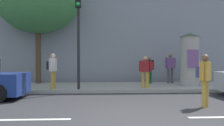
% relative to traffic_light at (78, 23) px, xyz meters
% --- Properties ---
extents(ground_plane, '(80.00, 80.00, 0.00)m').
position_rel_traffic_light_xyz_m(ground_plane, '(1.65, -5.24, -3.08)').
color(ground_plane, '#2B2B2D').
extents(sidewalk_curb, '(36.00, 4.00, 0.15)m').
position_rel_traffic_light_xyz_m(sidewalk_curb, '(1.65, 1.76, -3.01)').
color(sidewalk_curb, '#9E9B93').
rests_on(sidewalk_curb, ground_plane).
extents(lane_markings, '(25.80, 0.16, 0.01)m').
position_rel_traffic_light_xyz_m(lane_markings, '(1.65, -5.24, -3.08)').
color(lane_markings, silver).
rests_on(lane_markings, ground_plane).
extents(building_backdrop, '(36.00, 5.00, 9.94)m').
position_rel_traffic_light_xyz_m(building_backdrop, '(1.65, 6.76, 1.89)').
color(building_backdrop, gray).
rests_on(building_backdrop, ground_plane).
extents(traffic_light, '(0.24, 0.45, 4.36)m').
position_rel_traffic_light_xyz_m(traffic_light, '(0.00, 0.00, 0.00)').
color(traffic_light, black).
rests_on(traffic_light, sidewalk_curb).
extents(poster_column, '(1.04, 1.04, 2.69)m').
position_rel_traffic_light_xyz_m(poster_column, '(5.56, 1.52, -1.57)').
color(poster_column, '#9E9B93').
rests_on(poster_column, sidewalk_curb).
extents(pedestrian_in_dark_shirt, '(0.51, 0.51, 1.65)m').
position_rel_traffic_light_xyz_m(pedestrian_in_dark_shirt, '(4.17, -3.76, -2.10)').
color(pedestrian_in_dark_shirt, '#B78C33').
rests_on(pedestrian_in_dark_shirt, ground_plane).
extents(pedestrian_in_red_top, '(0.54, 0.42, 1.48)m').
position_rel_traffic_light_xyz_m(pedestrian_in_red_top, '(3.08, 0.49, -2.07)').
color(pedestrian_in_red_top, '#B78C33').
rests_on(pedestrian_in_red_top, sidewalk_curb).
extents(pedestrian_with_backpack, '(0.54, 0.48, 1.51)m').
position_rel_traffic_light_xyz_m(pedestrian_with_backpack, '(3.71, 2.65, -2.04)').
color(pedestrian_with_backpack, '#1E5938').
rests_on(pedestrian_with_backpack, sidewalk_curb).
extents(pedestrian_tallest, '(0.64, 0.25, 1.56)m').
position_rel_traffic_light_xyz_m(pedestrian_tallest, '(6.17, 2.63, -2.02)').
color(pedestrian_tallest, '#4C4C51').
rests_on(pedestrian_tallest, sidewalk_curb).
extents(pedestrian_near_pole, '(0.65, 0.37, 1.66)m').
position_rel_traffic_light_xyz_m(pedestrian_near_pole, '(4.89, 2.74, -1.95)').
color(pedestrian_near_pole, '#4C4C51').
rests_on(pedestrian_near_pole, sidewalk_curb).
extents(pedestrian_with_bag, '(0.42, 0.67, 1.60)m').
position_rel_traffic_light_xyz_m(pedestrian_with_bag, '(-1.16, 0.18, -1.97)').
color(pedestrian_with_bag, '#B78C33').
rests_on(pedestrian_with_bag, sidewalk_curb).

